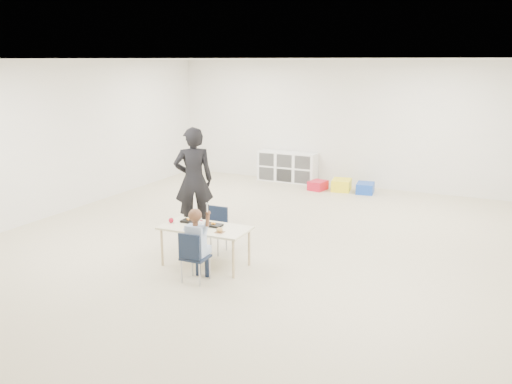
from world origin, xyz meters
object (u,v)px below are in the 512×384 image
at_px(table, 206,246).
at_px(child, 195,242).
at_px(cubby_shelf, 287,167).
at_px(adult, 194,180).
at_px(chair_near, 195,256).

relative_size(table, child, 1.17).
bearing_deg(child, cubby_shelf, 99.91).
distance_m(table, adult, 1.71).
xyz_separation_m(table, child, (0.16, -0.52, 0.25)).
bearing_deg(cubby_shelf, child, -78.76).
bearing_deg(table, adult, 125.91).
xyz_separation_m(cubby_shelf, adult, (0.06, -4.21, 0.53)).
bearing_deg(cubby_shelf, adult, -89.16).
bearing_deg(child, adult, 120.86).
bearing_deg(table, child, -74.10).
bearing_deg(child, chair_near, 0.00).
relative_size(cubby_shelf, adult, 0.80).
relative_size(chair_near, adult, 0.39).
distance_m(chair_near, adult, 2.19).
xyz_separation_m(table, chair_near, (0.16, -0.52, 0.05)).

